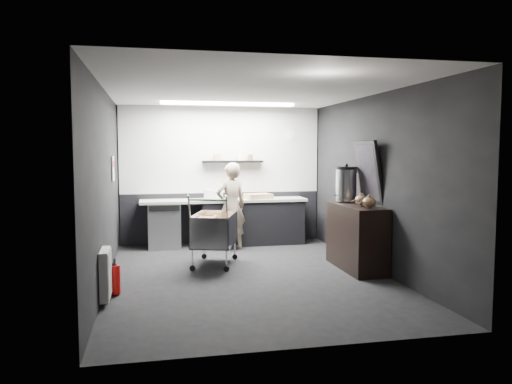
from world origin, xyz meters
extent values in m
plane|color=black|center=(0.00, 0.00, 0.00)|extent=(5.50, 5.50, 0.00)
plane|color=silver|center=(0.00, 0.00, 2.70)|extent=(5.50, 5.50, 0.00)
plane|color=black|center=(0.00, 2.75, 1.35)|extent=(5.50, 0.00, 5.50)
plane|color=black|center=(0.00, -2.75, 1.35)|extent=(5.50, 0.00, 5.50)
plane|color=black|center=(-2.00, 0.00, 1.35)|extent=(0.00, 5.50, 5.50)
plane|color=black|center=(2.00, 0.00, 1.35)|extent=(0.00, 5.50, 5.50)
cube|color=silver|center=(0.00, 2.73, 1.85)|extent=(3.95, 0.02, 1.70)
cube|color=black|center=(0.00, 2.73, 0.50)|extent=(3.95, 0.02, 1.00)
cube|color=black|center=(0.20, 2.62, 1.62)|extent=(1.20, 0.22, 0.04)
cylinder|color=white|center=(1.40, 2.72, 2.15)|extent=(0.20, 0.03, 0.20)
cube|color=white|center=(-1.98, 1.30, 1.55)|extent=(0.02, 0.30, 0.40)
cube|color=red|center=(-1.98, 1.30, 1.62)|extent=(0.02, 0.22, 0.10)
cube|color=white|center=(-1.94, -0.90, 0.35)|extent=(0.10, 0.50, 0.60)
cube|color=white|center=(0.00, 1.85, 2.67)|extent=(2.40, 0.20, 0.04)
cube|color=black|center=(0.55, 2.42, 0.42)|extent=(2.00, 0.56, 0.85)
cube|color=beige|center=(0.00, 2.42, 0.88)|extent=(3.20, 0.60, 0.05)
cube|color=#9EA0A5|center=(-1.15, 2.42, 0.42)|extent=(0.60, 0.58, 0.85)
cube|color=black|center=(-1.15, 2.12, 0.78)|extent=(0.56, 0.02, 0.10)
imported|color=#BCB195|center=(0.06, 1.97, 0.81)|extent=(0.67, 0.52, 1.62)
cube|color=silver|center=(-0.39, 0.79, 0.34)|extent=(0.87, 1.08, 0.02)
cube|color=silver|center=(-0.69, 0.79, 0.58)|extent=(0.31, 0.90, 0.50)
cube|color=silver|center=(-0.10, 0.79, 0.58)|extent=(0.31, 0.90, 0.50)
cube|color=silver|center=(-0.39, 0.33, 0.58)|extent=(0.58, 0.21, 0.50)
cube|color=silver|center=(-0.39, 1.25, 0.58)|extent=(0.58, 0.21, 0.50)
cylinder|color=silver|center=(-0.66, 0.36, 0.19)|extent=(0.02, 0.02, 0.33)
cylinder|color=silver|center=(-0.13, 0.36, 0.19)|extent=(0.02, 0.02, 0.33)
cylinder|color=silver|center=(-0.66, 1.22, 0.19)|extent=(0.02, 0.02, 0.33)
cylinder|color=silver|center=(-0.13, 1.22, 0.19)|extent=(0.02, 0.02, 0.33)
cylinder|color=#227E33|center=(-0.39, 0.27, 1.11)|extent=(0.59, 0.22, 0.03)
cube|color=brown|center=(-0.53, 0.90, 0.56)|extent=(0.35, 0.40, 0.42)
cube|color=brown|center=(-0.24, 0.66, 0.54)|extent=(0.33, 0.37, 0.38)
cylinder|color=black|center=(-0.66, 0.36, 0.04)|extent=(0.09, 0.06, 0.09)
cylinder|color=black|center=(-0.66, 1.22, 0.04)|extent=(0.09, 0.06, 0.09)
cylinder|color=black|center=(-0.13, 0.36, 0.04)|extent=(0.09, 0.06, 0.09)
cylinder|color=black|center=(-0.13, 1.22, 0.04)|extent=(0.09, 0.06, 0.09)
cube|color=black|center=(1.73, 0.07, 0.50)|extent=(0.50, 1.33, 1.00)
cylinder|color=silver|center=(1.73, 0.52, 1.28)|extent=(0.33, 0.33, 0.51)
cylinder|color=black|center=(1.73, 0.52, 1.56)|extent=(0.33, 0.33, 0.04)
sphere|color=black|center=(1.73, 0.52, 1.60)|extent=(0.06, 0.06, 0.06)
ellipsoid|color=brown|center=(1.73, -0.09, 1.09)|extent=(0.20, 0.20, 0.16)
ellipsoid|color=brown|center=(1.73, -0.37, 1.09)|extent=(0.20, 0.20, 0.16)
cube|color=black|center=(1.94, 0.13, 1.50)|extent=(0.22, 0.78, 0.99)
cube|color=black|center=(1.92, 0.13, 1.50)|extent=(0.16, 0.67, 0.86)
cylinder|color=red|center=(-1.85, -0.62, 0.21)|extent=(0.14, 0.14, 0.37)
cone|color=black|center=(-1.85, -0.62, 0.41)|extent=(0.09, 0.09, 0.05)
cylinder|color=black|center=(-1.85, -0.62, 0.45)|extent=(0.03, 0.03, 0.05)
cube|color=tan|center=(0.67, 2.37, 0.95)|extent=(0.55, 0.46, 0.10)
cylinder|color=silver|center=(-0.30, 2.42, 1.00)|extent=(0.19, 0.19, 0.19)
cube|color=white|center=(-0.12, 2.37, 0.98)|extent=(0.20, 0.17, 0.16)
camera|label=1|loc=(-1.37, -7.09, 1.86)|focal=35.00mm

